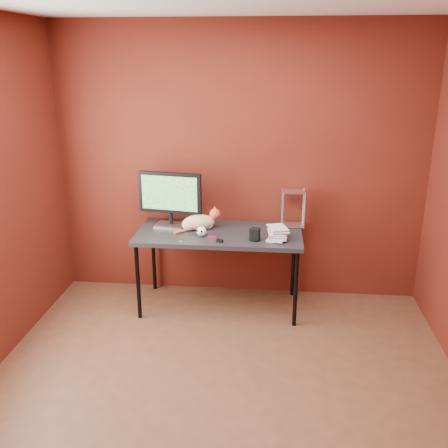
# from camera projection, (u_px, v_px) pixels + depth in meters

# --- Properties ---
(room) EXTENTS (3.52, 3.52, 2.61)m
(room) POSITION_uv_depth(u_px,v_px,m) (219.00, 201.00, 3.02)
(room) COLOR #502E1B
(room) RESTS_ON ground
(desk) EXTENTS (1.50, 0.70, 0.75)m
(desk) POSITION_uv_depth(u_px,v_px,m) (219.00, 237.00, 4.57)
(desk) COLOR black
(desk) RESTS_ON ground
(monitor) EXTENTS (0.60, 0.23, 0.52)m
(monitor) POSITION_uv_depth(u_px,v_px,m) (170.00, 197.00, 4.61)
(monitor) COLOR silver
(monitor) RESTS_ON desk
(cat) EXTENTS (0.40, 0.29, 0.21)m
(cat) POSITION_uv_depth(u_px,v_px,m) (199.00, 222.00, 4.59)
(cat) COLOR orange
(cat) RESTS_ON desk
(skull_mug) EXTENTS (0.09, 0.10, 0.09)m
(skull_mug) POSITION_uv_depth(u_px,v_px,m) (201.00, 231.00, 4.43)
(skull_mug) COLOR white
(skull_mug) RESTS_ON desk
(speaker) EXTENTS (0.10, 0.10, 0.11)m
(speaker) POSITION_uv_depth(u_px,v_px,m) (255.00, 235.00, 4.33)
(speaker) COLOR black
(speaker) RESTS_ON desk
(book_stack) EXTENTS (0.20, 0.23, 1.20)m
(book_stack) POSITION_uv_depth(u_px,v_px,m) (271.00, 172.00, 4.20)
(book_stack) COLOR beige
(book_stack) RESTS_ON desk
(wire_rack) EXTENTS (0.21, 0.17, 0.34)m
(wire_rack) POSITION_uv_depth(u_px,v_px,m) (293.00, 208.00, 4.66)
(wire_rack) COLOR silver
(wire_rack) RESTS_ON desk
(pocket_knife) EXTENTS (0.08, 0.02, 0.02)m
(pocket_knife) POSITION_uv_depth(u_px,v_px,m) (212.00, 237.00, 4.40)
(pocket_knife) COLOR #AD0D29
(pocket_knife) RESTS_ON desk
(black_gadget) EXTENTS (0.06, 0.05, 0.03)m
(black_gadget) POSITION_uv_depth(u_px,v_px,m) (220.00, 241.00, 4.30)
(black_gadget) COLOR black
(black_gadget) RESTS_ON desk
(washer) EXTENTS (0.04, 0.04, 0.00)m
(washer) POSITION_uv_depth(u_px,v_px,m) (181.00, 241.00, 4.31)
(washer) COLOR silver
(washer) RESTS_ON desk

